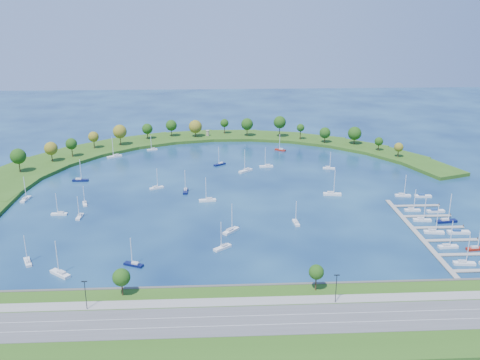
{
  "coord_description": "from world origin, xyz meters",
  "views": [
    {
      "loc": [
        -8.7,
        -263.31,
        94.08
      ],
      "look_at": [
        5.0,
        5.0,
        4.0
      ],
      "focal_mm": 39.42,
      "sensor_mm": 36.0,
      "label": 1
    }
  ],
  "objects_px": {
    "moored_boat_13": "(296,222)",
    "docked_boat_9": "(435,211)",
    "docked_boat_2": "(448,246)",
    "docked_boat_3": "(476,248)",
    "moored_boat_7": "(152,149)",
    "moored_boat_5": "(246,170)",
    "harbor_tower": "(208,133)",
    "moored_boat_10": "(80,180)",
    "moored_boat_8": "(60,273)",
    "docked_boat_6": "(422,219)",
    "moored_boat_4": "(231,230)",
    "docked_boat_11": "(423,196)",
    "moored_boat_0": "(80,216)",
    "docked_boat_0": "(464,262)",
    "moored_boat_3": "(223,247)",
    "moored_boat_15": "(332,193)",
    "moored_boat_2": "(266,166)",
    "moored_boat_20": "(134,264)",
    "moored_boat_14": "(59,213)",
    "dock_system": "(434,234)",
    "docked_boat_8": "(412,209)",
    "moored_boat_12": "(85,203)",
    "docked_boat_10": "(403,195)",
    "moored_boat_19": "(26,199)",
    "moored_boat_9": "(280,149)",
    "moored_boat_16": "(186,190)",
    "docked_boat_4": "(434,231)",
    "moored_boat_17": "(208,200)",
    "moored_boat_1": "(115,156)",
    "docked_boat_7": "(446,220)",
    "moored_boat_6": "(28,261)",
    "moored_boat_11": "(329,168)",
    "docked_boat_5": "(458,232)",
    "moored_boat_18": "(157,187)"
  },
  "relations": [
    {
      "from": "docked_boat_6",
      "to": "moored_boat_3",
      "type": "bearing_deg",
      "value": -158.07
    },
    {
      "from": "moored_boat_16",
      "to": "docked_boat_5",
      "type": "xyz_separation_m",
      "value": [
        119.99,
        -58.85,
        -0.21
      ]
    },
    {
      "from": "moored_boat_1",
      "to": "moored_boat_18",
      "type": "height_order",
      "value": "moored_boat_1"
    },
    {
      "from": "moored_boat_9",
      "to": "docked_boat_11",
      "type": "xyz_separation_m",
      "value": [
        61.85,
        -93.31,
        -0.26
      ]
    },
    {
      "from": "moored_boat_14",
      "to": "docked_boat_3",
      "type": "height_order",
      "value": "docked_boat_3"
    },
    {
      "from": "dock_system",
      "to": "moored_boat_13",
      "type": "relative_size",
      "value": 7.69
    },
    {
      "from": "moored_boat_4",
      "to": "docked_boat_11",
      "type": "xyz_separation_m",
      "value": [
        99.85,
        38.54,
        -0.3
      ]
    },
    {
      "from": "moored_boat_8",
      "to": "docked_boat_11",
      "type": "distance_m",
      "value": 179.22
    },
    {
      "from": "docked_boat_8",
      "to": "docked_boat_11",
      "type": "height_order",
      "value": "docked_boat_8"
    },
    {
      "from": "moored_boat_15",
      "to": "docked_boat_3",
      "type": "bearing_deg",
      "value": -49.04
    },
    {
      "from": "moored_boat_20",
      "to": "docked_boat_7",
      "type": "distance_m",
      "value": 140.14
    },
    {
      "from": "moored_boat_18",
      "to": "docked_boat_10",
      "type": "relative_size",
      "value": 0.96
    },
    {
      "from": "moored_boat_10",
      "to": "moored_boat_14",
      "type": "xyz_separation_m",
      "value": [
        1.97,
        -49.77,
        -0.05
      ]
    },
    {
      "from": "moored_boat_0",
      "to": "docked_boat_0",
      "type": "xyz_separation_m",
      "value": [
        156.94,
        -54.41,
        0.04
      ]
    },
    {
      "from": "moored_boat_9",
      "to": "moored_boat_20",
      "type": "xyz_separation_m",
      "value": [
        -75.78,
        -160.94,
        0.0
      ]
    },
    {
      "from": "dock_system",
      "to": "moored_boat_10",
      "type": "height_order",
      "value": "moored_boat_10"
    },
    {
      "from": "moored_boat_4",
      "to": "moored_boat_6",
      "type": "relative_size",
      "value": 1.13
    },
    {
      "from": "moored_boat_8",
      "to": "docked_boat_6",
      "type": "bearing_deg",
      "value": -125.08
    },
    {
      "from": "moored_boat_16",
      "to": "moored_boat_13",
      "type": "bearing_deg",
      "value": 49.95
    },
    {
      "from": "moored_boat_10",
      "to": "moored_boat_12",
      "type": "distance_m",
      "value": 38.37
    },
    {
      "from": "moored_boat_8",
      "to": "docked_boat_10",
      "type": "distance_m",
      "value": 170.88
    },
    {
      "from": "moored_boat_2",
      "to": "moored_boat_20",
      "type": "xyz_separation_m",
      "value": [
        -62.57,
        -123.59,
        -0.02
      ]
    },
    {
      "from": "moored_boat_0",
      "to": "docked_boat_6",
      "type": "bearing_deg",
      "value": 88.21
    },
    {
      "from": "harbor_tower",
      "to": "docked_boat_3",
      "type": "xyz_separation_m",
      "value": [
        109.21,
        -190.56,
        -3.21
      ]
    },
    {
      "from": "moored_boat_10",
      "to": "moored_boat_15",
      "type": "distance_m",
      "value": 138.91
    },
    {
      "from": "moored_boat_14",
      "to": "moored_boat_15",
      "type": "relative_size",
      "value": 0.79
    },
    {
      "from": "moored_boat_0",
      "to": "dock_system",
      "type": "bearing_deg",
      "value": 82.87
    },
    {
      "from": "moored_boat_12",
      "to": "moored_boat_14",
      "type": "height_order",
      "value": "moored_boat_14"
    },
    {
      "from": "docked_boat_6",
      "to": "moored_boat_8",
      "type": "bearing_deg",
      "value": -156.94
    },
    {
      "from": "moored_boat_1",
      "to": "moored_boat_17",
      "type": "distance_m",
      "value": 102.53
    },
    {
      "from": "moored_boat_12",
      "to": "moored_boat_19",
      "type": "relative_size",
      "value": 0.8
    },
    {
      "from": "moored_boat_18",
      "to": "docked_boat_0",
      "type": "relative_size",
      "value": 0.93
    },
    {
      "from": "moored_boat_11",
      "to": "moored_boat_16",
      "type": "distance_m",
      "value": 91.6
    },
    {
      "from": "moored_boat_14",
      "to": "docked_boat_11",
      "type": "xyz_separation_m",
      "value": [
        179.63,
        14.96,
        -0.24
      ]
    },
    {
      "from": "moored_boat_13",
      "to": "docked_boat_9",
      "type": "relative_size",
      "value": 1.24
    },
    {
      "from": "moored_boat_5",
      "to": "moored_boat_8",
      "type": "xyz_separation_m",
      "value": [
        -75.25,
        -121.24,
        -0.01
      ]
    },
    {
      "from": "moored_boat_15",
      "to": "docked_boat_8",
      "type": "height_order",
      "value": "moored_boat_15"
    },
    {
      "from": "docked_boat_2",
      "to": "docked_boat_3",
      "type": "height_order",
      "value": "docked_boat_3"
    },
    {
      "from": "harbor_tower",
      "to": "moored_boat_7",
      "type": "relative_size",
      "value": 0.41
    },
    {
      "from": "moored_boat_7",
      "to": "moored_boat_5",
      "type": "bearing_deg",
      "value": 121.18
    },
    {
      "from": "dock_system",
      "to": "moored_boat_9",
      "type": "relative_size",
      "value": 7.26
    },
    {
      "from": "moored_boat_3",
      "to": "moored_boat_17",
      "type": "height_order",
      "value": "moored_boat_17"
    },
    {
      "from": "moored_boat_12",
      "to": "moored_boat_17",
      "type": "distance_m",
      "value": 60.58
    },
    {
      "from": "harbor_tower",
      "to": "moored_boat_10",
      "type": "bearing_deg",
      "value": -126.68
    },
    {
      "from": "moored_boat_19",
      "to": "docked_boat_8",
      "type": "distance_m",
      "value": 191.08
    },
    {
      "from": "moored_boat_4",
      "to": "docked_boat_11",
      "type": "bearing_deg",
      "value": -28.12
    },
    {
      "from": "moored_boat_0",
      "to": "moored_boat_1",
      "type": "distance_m",
      "value": 101.05
    },
    {
      "from": "moored_boat_5",
      "to": "docked_boat_11",
      "type": "bearing_deg",
      "value": 111.11
    },
    {
      "from": "docked_boat_4",
      "to": "docked_boat_8",
      "type": "xyz_separation_m",
      "value": [
        0.02,
        25.72,
        -0.04
      ]
    },
    {
      "from": "moored_boat_16",
      "to": "moored_boat_17",
      "type": "xyz_separation_m",
      "value": [
        11.71,
        -14.24,
        0.01
      ]
    }
  ]
}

